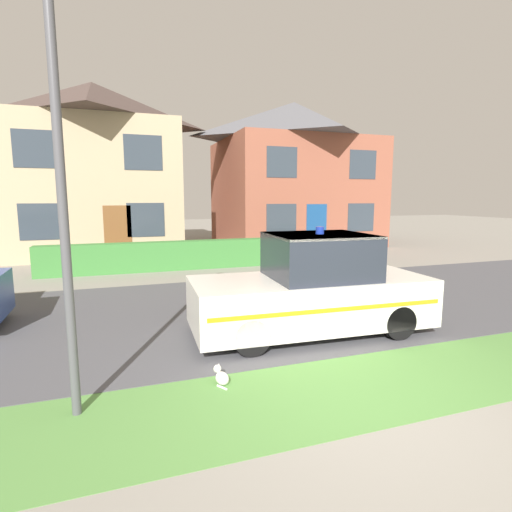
# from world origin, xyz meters

# --- Properties ---
(ground_plane) EXTENTS (80.00, 80.00, 0.00)m
(ground_plane) POSITION_xyz_m (0.00, 0.00, 0.00)
(ground_plane) COLOR gray
(road_strip) EXTENTS (28.00, 6.15, 0.01)m
(road_strip) POSITION_xyz_m (0.00, 4.38, 0.01)
(road_strip) COLOR #4C4C51
(road_strip) RESTS_ON ground
(lawn_verge) EXTENTS (28.00, 1.81, 0.01)m
(lawn_verge) POSITION_xyz_m (0.00, 0.40, 0.00)
(lawn_verge) COLOR #568C42
(lawn_verge) RESTS_ON ground
(garden_hedge) EXTENTS (11.33, 0.54, 0.95)m
(garden_hedge) POSITION_xyz_m (0.56, 9.63, 0.48)
(garden_hedge) COLOR #3D7F38
(garden_hedge) RESTS_ON ground
(police_car) EXTENTS (4.27, 1.91, 1.89)m
(police_car) POSITION_xyz_m (0.60, 2.49, 0.79)
(police_car) COLOR black
(police_car) RESTS_ON road_strip
(cat) EXTENTS (0.22, 0.30, 0.26)m
(cat) POSITION_xyz_m (-1.44, 1.05, 0.11)
(cat) COLOR silver
(cat) RESTS_ON ground
(house_left) EXTENTS (6.93, 6.54, 7.24)m
(house_left) POSITION_xyz_m (-3.41, 15.36, 3.68)
(house_left) COLOR tan
(house_left) RESTS_ON ground
(house_right) EXTENTS (7.68, 6.84, 7.18)m
(house_right) POSITION_xyz_m (6.13, 15.64, 3.66)
(house_right) COLOR #93513D
(house_right) RESTS_ON ground
(street_lamp) EXTENTS (0.24, 0.24, 5.42)m
(street_lamp) POSITION_xyz_m (-3.14, 0.88, 3.17)
(street_lamp) COLOR #4C4C51
(street_lamp) RESTS_ON ground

